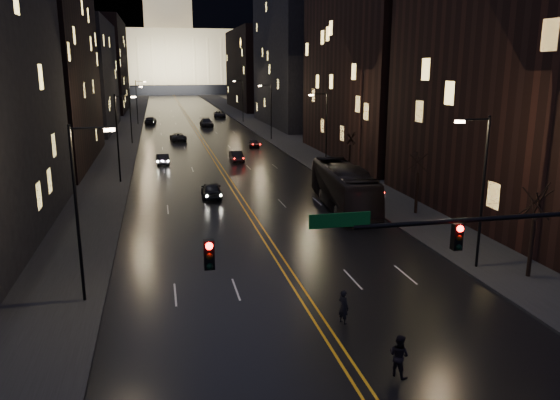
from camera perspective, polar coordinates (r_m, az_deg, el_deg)
ground at (r=21.79m, az=8.44°, el=-18.61°), size 900.00×900.00×0.00m
road at (r=147.72m, az=-9.95°, el=9.01°), size 20.00×320.00×0.02m
sidewalk_left at (r=147.72m, az=-15.44°, el=8.75°), size 8.00×320.00×0.16m
sidewalk_right at (r=149.03m, az=-4.50°, el=9.24°), size 8.00×320.00×0.16m
center_line at (r=147.72m, az=-9.95°, el=9.02°), size 0.62×320.00×0.01m
building_left_mid at (r=72.53m, az=-24.56°, el=14.42°), size 12.00×30.00×28.00m
building_left_far at (r=110.02m, az=-20.37°, el=12.05°), size 12.00×34.00×20.00m
building_left_dist at (r=157.73m, az=-18.16°, el=13.20°), size 12.00×40.00×24.00m
building_right_near at (r=46.43m, az=25.09°, el=12.96°), size 12.00×26.00×24.00m
building_right_tall at (r=73.05m, az=10.59°, el=19.31°), size 12.00×30.00×38.00m
building_right_mid at (r=112.63m, az=1.86°, el=14.42°), size 12.00×34.00×26.00m
building_right_dist at (r=159.56m, az=-2.54°, el=13.49°), size 12.00×40.00×22.00m
capitol at (r=267.25m, az=-11.44°, el=14.64°), size 90.00×50.00×58.50m
traffic_signal at (r=22.33m, az=23.27°, el=-4.35°), size 17.29×0.45×7.00m
streetlamp_right_near at (r=33.03m, az=20.22°, el=1.49°), size 2.13×0.25×9.00m
streetlamp_left_near at (r=28.15m, az=-20.15°, el=-0.52°), size 2.13×0.25×9.00m
streetlamp_right_mid at (r=60.14m, az=4.71°, el=7.45°), size 2.13×0.25×9.00m
streetlamp_left_mid at (r=57.61m, az=-16.46°, el=6.66°), size 2.13×0.25×9.00m
streetlamp_right_far at (r=89.13m, az=-1.05°, el=9.52°), size 2.13×0.25×9.00m
streetlamp_left_far at (r=87.43m, az=-15.26°, el=8.97°), size 2.13×0.25×9.00m
streetlamp_right_dist at (r=118.62m, az=-4.00°, el=10.53°), size 2.13×0.25×9.00m
streetlamp_left_dist at (r=117.35m, az=-14.66°, el=10.09°), size 2.13×0.25×9.00m
tree_right_near at (r=32.81m, az=25.22°, el=-0.06°), size 2.40×2.40×6.65m
tree_right_mid at (r=44.45m, az=14.29°, el=4.13°), size 2.40×2.40×6.65m
tree_right_far at (r=59.02m, az=7.32°, el=6.72°), size 2.40×2.40×6.65m
bus at (r=46.10m, az=6.68°, el=1.35°), size 4.17×13.16×3.61m
oncoming_car_a at (r=49.91m, az=-7.17°, el=1.05°), size 1.95×4.48×1.50m
oncoming_car_b at (r=68.58m, az=-12.17°, el=4.23°), size 1.66×4.12×1.33m
oncoming_car_c at (r=89.82m, az=-10.61°, el=6.49°), size 2.70×5.04×1.35m
oncoming_car_d at (r=118.44m, az=-13.40°, el=8.09°), size 2.62×5.37×1.50m
receding_car_a at (r=69.04m, az=-4.57°, el=4.56°), size 1.50×4.11×1.34m
receding_car_b at (r=81.30m, az=-2.74°, el=5.95°), size 1.99×3.89×1.27m
receding_car_c at (r=110.81m, az=-7.69°, el=8.01°), size 2.56×5.71×1.63m
receding_car_d at (r=130.87m, az=-6.33°, el=8.89°), size 2.96×5.82×1.57m
pedestrian_a at (r=25.83m, az=6.65°, el=-11.03°), size 0.60×0.71×1.65m
pedestrian_b at (r=22.18m, az=12.33°, el=-15.59°), size 0.83×0.95×1.71m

